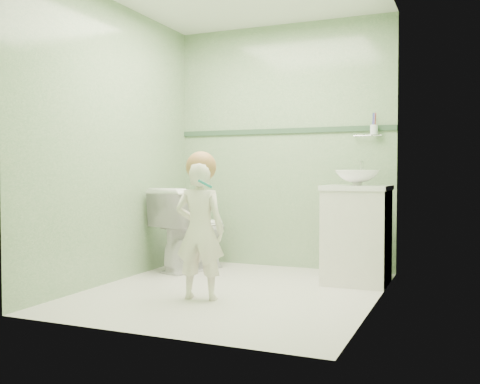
% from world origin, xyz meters
% --- Properties ---
extents(ground, '(2.50, 2.50, 0.00)m').
position_xyz_m(ground, '(0.00, 0.00, 0.00)').
color(ground, silver).
rests_on(ground, ground).
extents(room_shell, '(2.50, 2.54, 2.40)m').
position_xyz_m(room_shell, '(0.00, 0.00, 1.20)').
color(room_shell, '#7AA575').
rests_on(room_shell, ground).
extents(trim_stripe, '(2.20, 0.02, 0.05)m').
position_xyz_m(trim_stripe, '(0.00, 1.24, 1.35)').
color(trim_stripe, '#34533B').
rests_on(trim_stripe, room_shell).
extents(vanity, '(0.52, 0.50, 0.80)m').
position_xyz_m(vanity, '(0.84, 0.70, 0.40)').
color(vanity, white).
rests_on(vanity, ground).
extents(counter, '(0.54, 0.52, 0.04)m').
position_xyz_m(counter, '(0.84, 0.70, 0.81)').
color(counter, white).
rests_on(counter, vanity).
extents(basin, '(0.37, 0.37, 0.13)m').
position_xyz_m(basin, '(0.84, 0.70, 0.89)').
color(basin, white).
rests_on(basin, counter).
extents(faucet, '(0.03, 0.13, 0.18)m').
position_xyz_m(faucet, '(0.84, 0.89, 0.97)').
color(faucet, silver).
rests_on(faucet, counter).
extents(cup_holder, '(0.26, 0.07, 0.21)m').
position_xyz_m(cup_holder, '(0.89, 1.18, 1.33)').
color(cup_holder, silver).
rests_on(cup_holder, room_shell).
extents(toilet, '(0.65, 0.88, 0.79)m').
position_xyz_m(toilet, '(-0.74, 0.72, 0.40)').
color(toilet, white).
rests_on(toilet, ground).
extents(toddler, '(0.41, 0.30, 1.02)m').
position_xyz_m(toddler, '(-0.12, -0.33, 0.51)').
color(toddler, '#EDE6CE').
rests_on(toddler, ground).
extents(hair_cap, '(0.23, 0.23, 0.23)m').
position_xyz_m(hair_cap, '(-0.12, -0.31, 0.98)').
color(hair_cap, '#A16D3F').
rests_on(hair_cap, toddler).
extents(teal_toothbrush, '(0.11, 0.14, 0.08)m').
position_xyz_m(teal_toothbrush, '(-0.03, -0.44, 0.86)').
color(teal_toothbrush, '#178277').
rests_on(teal_toothbrush, toddler).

